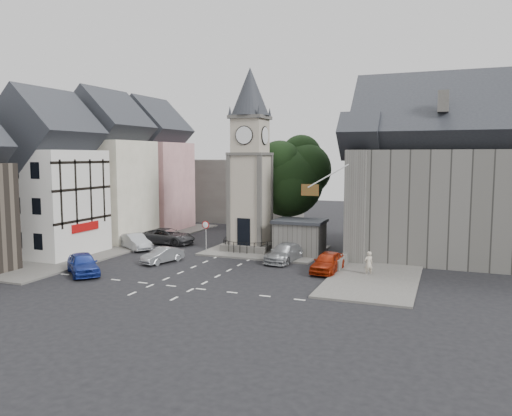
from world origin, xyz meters
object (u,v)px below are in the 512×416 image
at_px(clock_tower, 250,160).
at_px(car_west_blue, 83,264).
at_px(stone_shelter, 300,237).
at_px(car_east_red, 328,262).
at_px(pedestrian, 369,264).

height_order(clock_tower, car_west_blue, clock_tower).
distance_m(stone_shelter, car_east_red, 6.57).
xyz_separation_m(car_west_blue, pedestrian, (19.31, 6.97, 0.11)).
relative_size(stone_shelter, pedestrian, 2.41).
bearing_deg(car_east_red, stone_shelter, 127.76).
bearing_deg(pedestrian, car_east_red, -38.17).
bearing_deg(pedestrian, stone_shelter, -75.14).
xyz_separation_m(stone_shelter, pedestrian, (6.70, -5.50, -0.66)).
relative_size(car_west_blue, car_east_red, 1.05).
xyz_separation_m(clock_tower, pedestrian, (11.50, -5.99, -7.23)).
bearing_deg(car_west_blue, stone_shelter, -4.12).
bearing_deg(stone_shelter, car_west_blue, -135.33).
relative_size(car_west_blue, pedestrian, 2.57).
relative_size(clock_tower, car_west_blue, 3.54).
bearing_deg(stone_shelter, clock_tower, 174.16).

